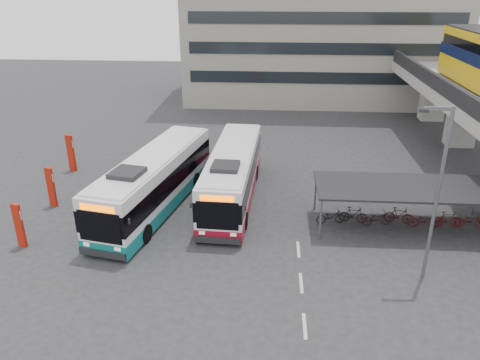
# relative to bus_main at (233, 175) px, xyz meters

# --- Properties ---
(ground) EXTENTS (120.00, 120.00, 0.00)m
(ground) POSITION_rel_bus_main_xyz_m (1.53, -6.02, -1.67)
(ground) COLOR #28282B
(ground) RESTS_ON ground
(bike_shelter) EXTENTS (10.00, 4.00, 2.54)m
(bike_shelter) POSITION_rel_bus_main_xyz_m (10.03, -3.02, -0.31)
(bike_shelter) COLOR #595B60
(bike_shelter) RESTS_ON ground
(road_markings) EXTENTS (0.15, 7.60, 0.01)m
(road_markings) POSITION_rel_bus_main_xyz_m (4.03, -9.02, -1.66)
(road_markings) COLOR beige
(road_markings) RESTS_ON ground
(bus_main) EXTENTS (3.21, 12.25, 3.59)m
(bus_main) POSITION_rel_bus_main_xyz_m (0.00, 0.00, 0.00)
(bus_main) COLOR white
(bus_main) RESTS_ON ground
(bus_teal) EXTENTS (5.24, 12.98, 3.75)m
(bus_teal) POSITION_rel_bus_main_xyz_m (-4.70, -1.63, 0.08)
(bus_teal) COLOR white
(bus_teal) RESTS_ON ground
(pedestrian) EXTENTS (0.61, 0.71, 1.63)m
(pedestrian) POSITION_rel_bus_main_xyz_m (-1.67, -1.73, -0.85)
(pedestrian) COLOR black
(pedestrian) RESTS_ON ground
(lamp_post) EXTENTS (1.49, 0.26, 8.45)m
(lamp_post) POSITION_rel_bus_main_xyz_m (9.84, -8.05, 3.15)
(lamp_post) COLOR #595B60
(lamp_post) RESTS_ON ground
(sign_totem_south) EXTENTS (0.54, 0.31, 2.55)m
(sign_totem_south) POSITION_rel_bus_main_xyz_m (-10.78, -6.76, -0.35)
(sign_totem_south) COLOR #A01A09
(sign_totem_south) RESTS_ON ground
(sign_totem_mid) EXTENTS (0.55, 0.33, 2.61)m
(sign_totem_mid) POSITION_rel_bus_main_xyz_m (-11.24, -1.91, -0.32)
(sign_totem_mid) COLOR #A01A09
(sign_totem_mid) RESTS_ON ground
(sign_totem_north) EXTENTS (0.59, 0.35, 2.80)m
(sign_totem_north) POSITION_rel_bus_main_xyz_m (-12.38, 3.98, -0.23)
(sign_totem_north) COLOR #A01A09
(sign_totem_north) RESTS_ON ground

